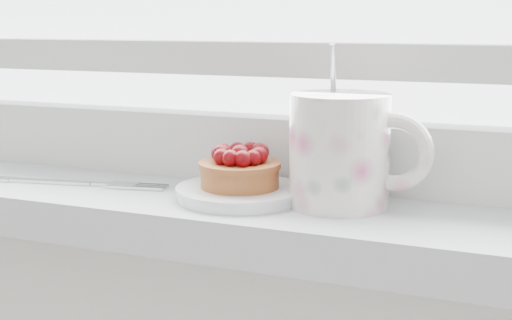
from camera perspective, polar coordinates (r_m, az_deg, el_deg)
The scene contains 4 objects.
saucer at distance 0.69m, azimuth -1.30°, elevation -2.65°, with size 0.12×0.12×0.01m, color white.
raspberry_tart at distance 0.68m, azimuth -1.29°, elevation -0.65°, with size 0.08×0.08×0.04m.
floral_mug at distance 0.66m, azimuth 6.99°, elevation 0.95°, with size 0.13×0.09×0.15m.
fork at distance 0.77m, azimuth -14.12°, elevation -1.78°, with size 0.19×0.05×0.00m.
Camera 1 is at (0.28, 1.27, 1.11)m, focal length 50.00 mm.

